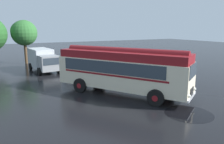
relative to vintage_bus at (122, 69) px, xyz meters
name	(u,v)px	position (x,y,z in m)	size (l,w,h in m)	color
ground_plane	(131,93)	(0.78, -0.11, -1.89)	(120.00, 120.00, 0.00)	black
vintage_bus	(122,69)	(0.00, 0.00, 0.00)	(7.33, 9.89, 3.49)	beige
car_near_left	(70,63)	(-0.52, 10.78, -1.05)	(2.35, 4.38, 1.66)	#4C5156
car_mid_left	(91,61)	(2.32, 11.30, -1.05)	(2.12, 4.28, 1.66)	silver
car_mid_right	(112,60)	(5.01, 10.86, -1.05)	(2.38, 4.39, 1.66)	maroon
box_van	(42,59)	(-3.39, 11.88, -0.53)	(2.73, 5.92, 2.50)	#B2B7BC
tree_centre	(23,33)	(-4.46, 18.42, 2.33)	(3.44, 3.43, 5.90)	#4C3823
puddle_patch	(189,114)	(1.41, -5.20, -1.89)	(2.75, 2.75, 0.01)	black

